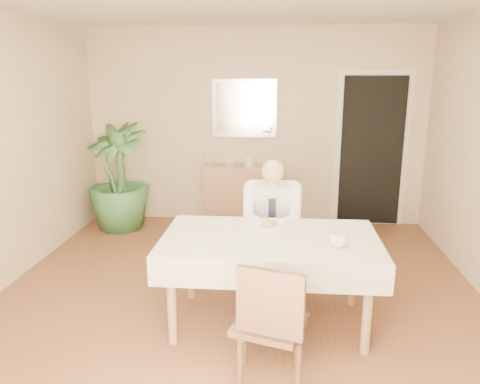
# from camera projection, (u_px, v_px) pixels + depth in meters

# --- Properties ---
(room) EXTENTS (5.00, 5.02, 2.60)m
(room) POSITION_uv_depth(u_px,v_px,m) (236.00, 161.00, 3.86)
(room) COLOR brown
(room) RESTS_ON ground
(window) EXTENTS (1.34, 0.04, 1.44)m
(window) POSITION_uv_depth(u_px,v_px,m) (157.00, 262.00, 1.43)
(window) COLOR white
(window) RESTS_ON room
(doorway) EXTENTS (0.96, 0.07, 2.10)m
(doorway) POSITION_uv_depth(u_px,v_px,m) (371.00, 151.00, 6.17)
(doorway) COLOR white
(doorway) RESTS_ON ground
(mirror) EXTENTS (0.86, 0.04, 0.76)m
(mirror) POSITION_uv_depth(u_px,v_px,m) (244.00, 108.00, 6.19)
(mirror) COLOR silver
(mirror) RESTS_ON room
(dining_table) EXTENTS (1.72, 1.02, 0.75)m
(dining_table) POSITION_uv_depth(u_px,v_px,m) (270.00, 247.00, 3.72)
(dining_table) COLOR #A67E58
(dining_table) RESTS_ON ground
(chair_far) EXTENTS (0.45, 0.45, 0.93)m
(chair_far) POSITION_uv_depth(u_px,v_px,m) (272.00, 228.00, 4.61)
(chair_far) COLOR #482D1D
(chair_far) RESTS_ON ground
(chair_near) EXTENTS (0.53, 0.53, 0.89)m
(chair_near) POSITION_uv_depth(u_px,v_px,m) (270.00, 321.00, 2.93)
(chair_near) COLOR #482D1D
(chair_near) RESTS_ON ground
(seated_man) EXTENTS (0.48, 0.72, 1.24)m
(seated_man) POSITION_uv_depth(u_px,v_px,m) (272.00, 221.00, 4.28)
(seated_man) COLOR white
(seated_man) RESTS_ON ground
(plate) EXTENTS (0.26, 0.26, 0.02)m
(plate) POSITION_uv_depth(u_px,v_px,m) (267.00, 226.00, 3.93)
(plate) COLOR white
(plate) RESTS_ON dining_table
(food) EXTENTS (0.14, 0.14, 0.06)m
(food) POSITION_uv_depth(u_px,v_px,m) (267.00, 223.00, 3.92)
(food) COLOR olive
(food) RESTS_ON dining_table
(knife) EXTENTS (0.01, 0.13, 0.01)m
(knife) POSITION_uv_depth(u_px,v_px,m) (272.00, 226.00, 3.86)
(knife) COLOR silver
(knife) RESTS_ON dining_table
(fork) EXTENTS (0.01, 0.13, 0.01)m
(fork) POSITION_uv_depth(u_px,v_px,m) (262.00, 226.00, 3.87)
(fork) COLOR silver
(fork) RESTS_ON dining_table
(coffee_mug) EXTENTS (0.18, 0.18, 0.11)m
(coffee_mug) POSITION_uv_depth(u_px,v_px,m) (338.00, 240.00, 3.48)
(coffee_mug) COLOR white
(coffee_mug) RESTS_ON dining_table
(sideboard) EXTENTS (1.02, 0.36, 0.81)m
(sideboard) POSITION_uv_depth(u_px,v_px,m) (243.00, 195.00, 6.33)
(sideboard) COLOR #A67E58
(sideboard) RESTS_ON ground
(photo_frame_left) EXTENTS (0.10, 0.02, 0.14)m
(photo_frame_left) POSITION_uv_depth(u_px,v_px,m) (210.00, 159.00, 6.32)
(photo_frame_left) COLOR silver
(photo_frame_left) RESTS_ON sideboard
(photo_frame_center) EXTENTS (0.10, 0.02, 0.14)m
(photo_frame_center) POSITION_uv_depth(u_px,v_px,m) (229.00, 160.00, 6.25)
(photo_frame_center) COLOR silver
(photo_frame_center) RESTS_ON sideboard
(photo_frame_right) EXTENTS (0.10, 0.02, 0.14)m
(photo_frame_right) POSITION_uv_depth(u_px,v_px,m) (249.00, 160.00, 6.21)
(photo_frame_right) COLOR silver
(photo_frame_right) RESTS_ON sideboard
(potted_palm) EXTENTS (0.95, 0.95, 1.39)m
(potted_palm) POSITION_uv_depth(u_px,v_px,m) (118.00, 177.00, 6.06)
(potted_palm) COLOR #2B592A
(potted_palm) RESTS_ON ground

